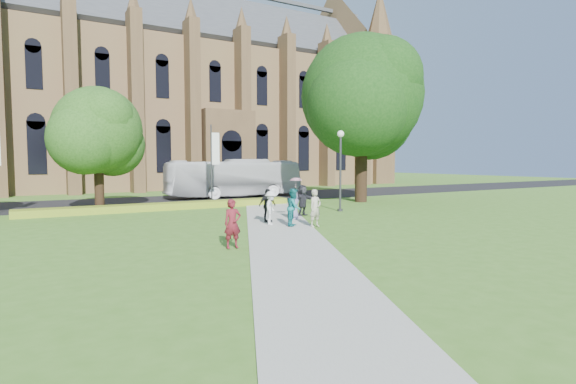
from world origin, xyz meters
TOP-DOWN VIEW (x-y plane):
  - ground at (0.00, 0.00)m, footprint 160.00×160.00m
  - road at (0.00, 20.00)m, footprint 160.00×10.00m
  - footpath at (0.00, 1.00)m, footprint 15.58×28.54m
  - flower_hedge at (-2.00, 13.20)m, footprint 18.00×1.40m
  - cathedral at (10.00, 39.73)m, footprint 52.60×18.25m
  - streetlamp at (7.50, 6.50)m, footprint 0.44×0.44m
  - large_tree at (13.00, 11.00)m, footprint 9.60×9.60m
  - street_tree_1 at (-6.00, 14.50)m, footprint 5.60×5.60m
  - banner_pole_0 at (2.11, 15.20)m, footprint 0.70×0.10m
  - tour_coach at (6.05, 20.11)m, footprint 12.32×3.16m
  - pedestrian_0 at (-3.61, -1.50)m, footprint 0.69×0.47m
  - pedestrian_1 at (1.31, 2.15)m, footprint 1.14×1.15m
  - pedestrian_2 at (0.56, 3.18)m, footprint 1.19×1.27m
  - pedestrian_3 at (0.85, 4.10)m, footprint 1.08×0.55m
  - pedestrian_4 at (2.75, 4.48)m, footprint 0.95×0.88m
  - pedestrian_5 at (4.01, 5.57)m, footprint 1.78×1.11m
  - pedestrian_6 at (2.10, 1.42)m, footprint 0.73×0.54m
  - parasol at (2.93, 4.58)m, footprint 0.87×0.87m

SIDE VIEW (x-z plane):
  - ground at x=0.00m, z-range 0.00..0.00m
  - road at x=0.00m, z-range 0.00..0.02m
  - footpath at x=0.00m, z-range 0.00..0.04m
  - flower_hedge at x=-2.00m, z-range 0.00..0.45m
  - pedestrian_4 at x=2.75m, z-range 0.04..1.67m
  - pedestrian_2 at x=0.56m, z-range 0.04..1.76m
  - pedestrian_3 at x=0.85m, z-range 0.04..1.81m
  - pedestrian_0 at x=-3.61m, z-range 0.04..1.87m
  - pedestrian_5 at x=4.01m, z-range 0.04..1.87m
  - pedestrian_6 at x=2.10m, z-range 0.04..1.89m
  - pedestrian_1 at x=1.31m, z-range 0.04..1.91m
  - tour_coach at x=6.05m, z-range 0.02..3.43m
  - parasol at x=2.93m, z-range 1.67..2.25m
  - streetlamp at x=7.50m, z-range 0.68..5.92m
  - banner_pole_0 at x=2.11m, z-range 0.39..6.39m
  - street_tree_1 at x=-6.00m, z-range 1.20..9.25m
  - large_tree at x=13.00m, z-range 1.77..14.97m
  - cathedral at x=10.00m, z-range -1.02..26.98m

